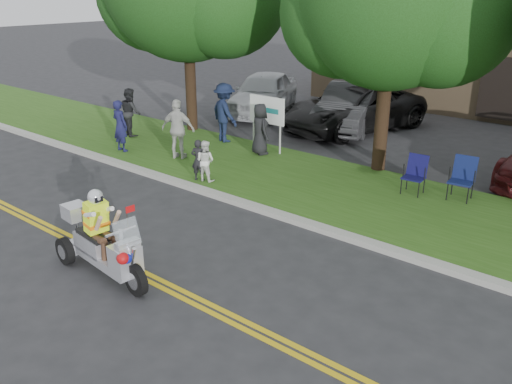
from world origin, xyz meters
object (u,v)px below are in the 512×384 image
Objects in this scene: lawn_chair_b at (463,175)px; parked_car_far_left at (263,93)px; trike_scooter at (102,245)px; parked_car_left at (351,106)px; spectator_adult_mid at (131,112)px; spectator_adult_left at (120,126)px; spectator_adult_right at (178,129)px; lawn_chair_a at (416,172)px; parked_car_mid at (352,108)px.

parked_car_far_left is at bearing 149.29° from lawn_chair_b.
parked_car_left is at bearing 105.18° from trike_scooter.
spectator_adult_mid reaches higher than lawn_chair_b.
spectator_adult_left is (-9.27, -2.66, 0.20)m from lawn_chair_b.
spectator_adult_right is (1.87, 0.60, 0.08)m from spectator_adult_left.
trike_scooter is 1.55× the size of spectator_adult_mid.
trike_scooter is 7.49m from lawn_chair_a.
parked_car_mid is (3.85, 6.95, -0.11)m from spectator_adult_left.
parked_car_mid is (-5.42, 4.29, 0.10)m from lawn_chair_b.
lawn_chair_b is (1.00, 0.35, 0.04)m from lawn_chair_a.
lawn_chair_b is at bearing -23.65° from parked_car_mid.
spectator_adult_left is at bearing 145.97° from trike_scooter.
spectator_adult_mid is 0.92× the size of spectator_adult_right.
spectator_adult_left is 8.02m from parked_car_left.
spectator_adult_right is at bearing -121.82° from parked_car_left.
spectator_adult_right is at bearing -92.59° from parked_car_mid.
spectator_adult_left is at bearing -4.52° from spectator_adult_right.
parked_car_far_left reaches higher than trike_scooter.
spectator_adult_left reaches higher than lawn_chair_b.
spectator_adult_left is at bearing -133.66° from parked_car_left.
trike_scooter is 7.33m from spectator_adult_left.
trike_scooter is 1.41× the size of spectator_adult_right.
lawn_chair_a is 9.66m from parked_car_far_left.
trike_scooter is 9.11m from spectator_adult_mid.
spectator_adult_mid is (-10.47, -1.32, 0.22)m from lawn_chair_b.
lawn_chair_a is at bearing -31.70° from parked_car_mid.
spectator_adult_left is 7.00m from parked_car_far_left.
parked_car_left is at bearing -20.56° from parked_car_far_left.
spectator_adult_left is 0.99× the size of spectator_adult_mid.
lawn_chair_b is at bearing -54.97° from parked_car_left.
lawn_chair_a is 6.63m from spectator_adult_right.
parked_car_left is at bearing -108.51° from spectator_adult_mid.
parked_car_far_left reaches higher than parked_car_left.
spectator_adult_mid is at bearing -117.33° from parked_car_mid.
trike_scooter is 0.50× the size of parked_car_left.
spectator_adult_mid reaches higher than parked_car_left.
lawn_chair_a is 0.60× the size of spectator_adult_left.
spectator_adult_left is at bearing -170.03° from lawn_chair_b.
spectator_adult_right reaches higher than parked_car_mid.
spectator_adult_right is 6.72m from parked_car_far_left.
spectator_adult_mid is at bearing -122.81° from parked_car_far_left.
lawn_chair_a is at bearing 172.69° from spectator_adult_right.
spectator_adult_left is 0.32× the size of parked_car_left.
spectator_adult_left is at bearing -111.06° from parked_car_far_left.
spectator_adult_right is 0.31× the size of parked_car_mid.
spectator_adult_left is 0.28× the size of parked_car_mid.
parked_car_left is 0.25m from parked_car_mid.
parked_car_far_left is at bearing 146.13° from lawn_chair_a.
parked_car_left is (3.68, 7.13, -0.08)m from spectator_adult_left.
trike_scooter is 8.22m from lawn_chair_b.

